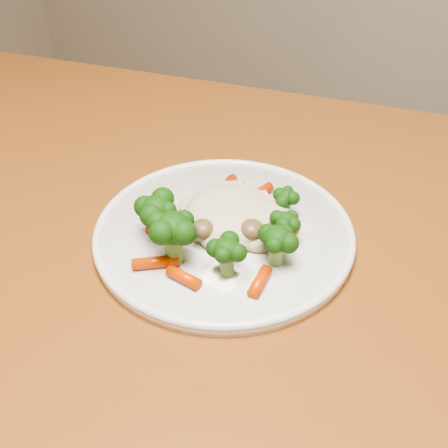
# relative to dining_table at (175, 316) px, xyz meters

# --- Properties ---
(dining_table) EXTENTS (1.42, 1.08, 0.75)m
(dining_table) POSITION_rel_dining_table_xyz_m (0.00, 0.00, 0.00)
(dining_table) COLOR brown
(dining_table) RESTS_ON ground
(plate) EXTENTS (0.28, 0.28, 0.01)m
(plate) POSITION_rel_dining_table_xyz_m (0.03, 0.05, 0.10)
(plate) COLOR white
(plate) RESTS_ON dining_table
(meal) EXTENTS (0.18, 0.20, 0.05)m
(meal) POSITION_rel_dining_table_xyz_m (0.04, 0.05, 0.12)
(meal) COLOR beige
(meal) RESTS_ON plate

